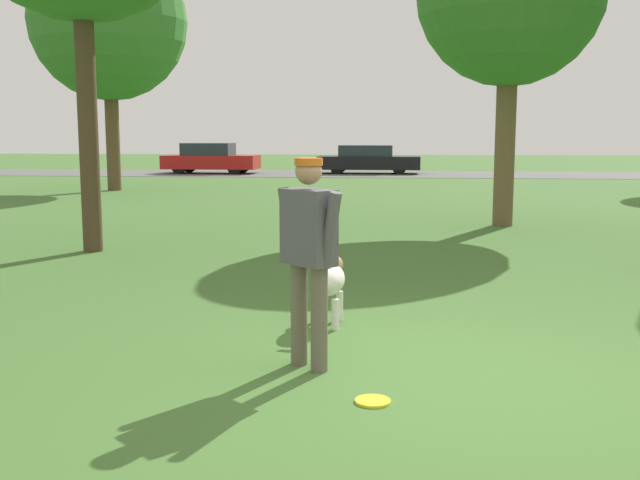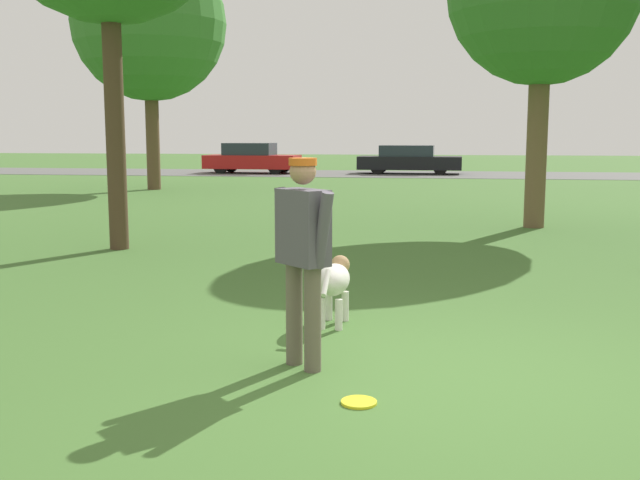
# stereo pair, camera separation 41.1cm
# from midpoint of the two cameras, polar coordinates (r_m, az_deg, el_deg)

# --- Properties ---
(ground_plane) EXTENTS (120.00, 120.00, 0.00)m
(ground_plane) POSITION_cam_midpoint_polar(r_m,az_deg,el_deg) (5.70, 10.31, -10.31)
(ground_plane) COLOR #426B2D
(far_road_strip) EXTENTS (120.00, 6.00, 0.01)m
(far_road_strip) POSITION_cam_midpoint_polar(r_m,az_deg,el_deg) (33.71, 9.40, 4.95)
(far_road_strip) COLOR #5B5B59
(far_road_strip) RESTS_ON ground_plane
(person) EXTENTS (0.57, 0.53, 1.61)m
(person) POSITION_cam_midpoint_polar(r_m,az_deg,el_deg) (5.63, 0.79, -0.43)
(person) COLOR #665B4C
(person) RESTS_ON ground_plane
(dog) EXTENTS (0.32, 0.95, 0.61)m
(dog) POSITION_cam_midpoint_polar(r_m,az_deg,el_deg) (7.05, 2.78, -3.14)
(dog) COLOR silver
(dog) RESTS_ON ground_plane
(frisbee) EXTENTS (0.24, 0.24, 0.02)m
(frisbee) POSITION_cam_midpoint_polar(r_m,az_deg,el_deg) (5.12, 5.34, -12.23)
(frisbee) COLOR yellow
(frisbee) RESTS_ON ground_plane
(tree_far_left) EXTENTS (4.84, 4.84, 7.66)m
(tree_far_left) POSITION_cam_midpoint_polar(r_m,az_deg,el_deg) (25.04, -12.41, 15.78)
(tree_far_left) COLOR brown
(tree_far_left) RESTS_ON ground_plane
(parked_car_red) EXTENTS (4.29, 1.95, 1.38)m
(parked_car_red) POSITION_cam_midpoint_polar(r_m,az_deg,el_deg) (34.50, -4.89, 6.21)
(parked_car_red) COLOR red
(parked_car_red) RESTS_ON ground_plane
(parked_car_black) EXTENTS (4.64, 1.88, 1.28)m
(parked_car_black) POSITION_cam_midpoint_polar(r_m,az_deg,el_deg) (34.04, 7.15, 6.08)
(parked_car_black) COLOR black
(parked_car_black) RESTS_ON ground_plane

